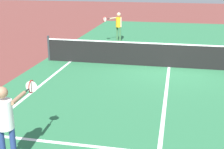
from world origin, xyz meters
TOP-DOWN VIEW (x-y plane):
  - ground_plane at (0.00, 0.00)m, footprint 60.00×60.00m
  - court_surface_inbounds at (0.00, 0.00)m, footprint 10.62×24.40m
  - line_center_service at (0.00, -3.20)m, footprint 0.10×6.40m
  - net at (0.00, 0.00)m, footprint 10.19×0.09m
  - player_near at (-2.79, -7.36)m, footprint 0.46×1.20m
  - player_far at (-2.92, 4.65)m, footprint 0.92×0.91m

SIDE VIEW (x-z plane):
  - ground_plane at x=0.00m, z-range 0.00..0.00m
  - court_surface_inbounds at x=0.00m, z-range 0.00..0.00m
  - line_center_service at x=0.00m, z-range 0.00..0.01m
  - net at x=0.00m, z-range -0.04..1.03m
  - player_far at x=-2.92m, z-range 0.18..1.74m
  - player_near at x=-2.79m, z-range 0.19..1.81m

